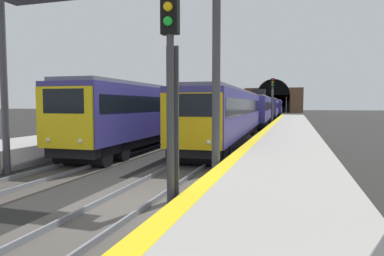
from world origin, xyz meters
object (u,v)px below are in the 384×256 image
(train_adjacent_platform, at_px, (195,109))
(railway_signal_mid, at_px, (272,98))
(railway_signal_far, at_px, (286,104))
(train_main_approaching, at_px, (265,108))
(catenary_mast_far, at_px, (221,100))
(railway_signal_near, at_px, (171,87))
(overhead_signal_gantry, at_px, (98,24))

(train_adjacent_platform, bearing_deg, railway_signal_mid, 142.93)
(railway_signal_far, bearing_deg, train_adjacent_platform, -5.17)
(train_main_approaching, xyz_separation_m, train_adjacent_platform, (-22.44, 4.90, 0.14))
(train_adjacent_platform, relative_size, catenary_mast_far, 5.33)
(train_adjacent_platform, xyz_separation_m, railway_signal_near, (-25.43, -6.87, 0.92))
(railway_signal_far, height_order, catenary_mast_far, catenary_mast_far)
(railway_signal_near, distance_m, overhead_signal_gantry, 6.70)
(railway_signal_near, relative_size, railway_signal_mid, 0.92)
(overhead_signal_gantry, bearing_deg, train_adjacent_platform, 6.63)
(train_main_approaching, height_order, railway_signal_mid, railway_signal_mid)
(train_adjacent_platform, distance_m, railway_signal_near, 26.36)
(catenary_mast_far, bearing_deg, railway_signal_far, -21.86)
(railway_signal_mid, bearing_deg, railway_signal_far, -180.00)
(train_main_approaching, distance_m, catenary_mast_far, 23.29)
(catenary_mast_far, bearing_deg, train_adjacent_platform, -171.43)
(train_main_approaching, xyz_separation_m, railway_signal_far, (53.44, -1.96, 0.76))
(overhead_signal_gantry, distance_m, catenary_mast_far, 64.47)
(railway_signal_far, xyz_separation_m, catenary_mast_far, (-33.16, 13.30, 0.86))
(train_main_approaching, height_order, overhead_signal_gantry, overhead_signal_gantry)
(railway_signal_mid, distance_m, railway_signal_far, 66.52)
(catenary_mast_far, bearing_deg, railway_signal_mid, -158.26)
(train_adjacent_platform, xyz_separation_m, overhead_signal_gantry, (-21.10, -2.45, 3.49))
(train_main_approaching, xyz_separation_m, railway_signal_mid, (-13.08, -1.96, 1.32))
(train_main_approaching, bearing_deg, railway_signal_mid, 7.00)
(train_main_approaching, relative_size, catenary_mast_far, 10.98)
(railway_signal_far, relative_size, overhead_signal_gantry, 0.56)
(railway_signal_near, bearing_deg, railway_signal_far, -180.00)
(train_adjacent_platform, bearing_deg, catenary_mast_far, -172.25)
(railway_signal_far, bearing_deg, overhead_signal_gantry, -2.61)
(train_main_approaching, height_order, railway_signal_near, railway_signal_near)
(overhead_signal_gantry, xyz_separation_m, catenary_mast_far, (63.82, 8.89, -2.00))
(overhead_signal_gantry, relative_size, catenary_mast_far, 1.22)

